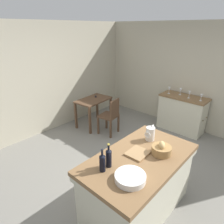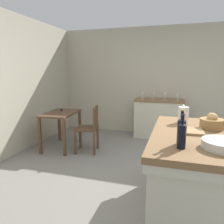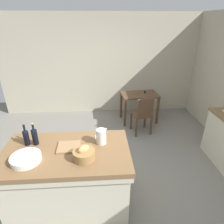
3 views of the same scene
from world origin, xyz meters
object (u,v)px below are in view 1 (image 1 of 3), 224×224
wine_glass_left (189,93)px  wine_bottle_dark (109,157)px  bread_basket (161,150)px  wine_glass_right (169,89)px  cutting_board (138,153)px  wine_glass_far_left (201,96)px  island_table (138,182)px  side_cabinet (182,113)px  writing_desk (93,104)px  wine_glass_middle (181,90)px  pitcher (150,134)px  wine_bottle_amber (102,162)px  wooden_chair (110,115)px  wash_bowl (130,178)px

wine_glass_left → wine_bottle_dark: bearing=-174.2°
bread_basket → wine_glass_left: 2.54m
wine_bottle_dark → wine_glass_right: bearing=15.0°
wine_glass_left → bread_basket: bearing=-165.0°
bread_basket → wine_glass_left: size_ratio=1.50×
cutting_board → wine_glass_far_left: (2.66, 0.15, 0.09)m
island_table → wine_glass_left: size_ratio=9.25×
side_cabinet → cutting_board: bearing=-168.4°
wine_glass_far_left → side_cabinet: bearing=83.2°
wine_glass_left → wine_glass_right: wine_glass_left is taller
side_cabinet → wine_glass_far_left: 0.69m
writing_desk → bread_basket: bearing=-114.6°
cutting_board → wine_glass_middle: 2.85m
pitcher → wine_glass_left: bearing=8.9°
wine_bottle_amber → wine_glass_left: (3.21, 0.32, -0.00)m
wine_glass_far_left → wine_bottle_dark: bearing=-179.3°
wine_glass_right → pitcher: bearing=-159.0°
cutting_board → wine_bottle_amber: (-0.55, 0.11, 0.11)m
side_cabinet → wooden_chair: size_ratio=1.25×
island_table → writing_desk: bearing=59.5°
writing_desk → wine_bottle_dark: wine_bottle_dark is taller
writing_desk → wine_glass_middle: 2.21m
wine_bottle_dark → wine_glass_right: size_ratio=1.82×
wash_bowl → writing_desk: bearing=54.5°
wine_glass_far_left → wine_glass_right: size_ratio=0.90×
pitcher → wine_glass_middle: bearing=14.7°
island_table → bread_basket: size_ratio=6.18×
side_cabinet → bread_basket: 2.67m
wine_bottle_dark → wine_bottle_amber: (-0.11, -0.00, -0.01)m
wooden_chair → wine_glass_right: wine_glass_right is taller
bread_basket → writing_desk: bearing=65.4°
cutting_board → side_cabinet: bearing=11.6°
wooden_chair → wine_glass_middle: 1.83m
wine_glass_middle → wine_glass_far_left: bearing=-100.3°
wooden_chair → wine_glass_left: (1.30, -1.32, 0.53)m
side_cabinet → wine_glass_middle: (0.05, 0.14, 0.57)m
side_cabinet → cutting_board: 2.81m
bread_basket → wine_glass_left: bread_basket is taller
side_cabinet → wine_bottle_amber: bearing=-172.2°
island_table → bread_basket: bread_basket is taller
wooden_chair → cutting_board: cutting_board is taller
wine_glass_far_left → island_table: bearing=-175.5°
wine_bottle_dark → wine_glass_middle: size_ratio=1.88×
island_table → wine_bottle_dark: 0.70m
side_cabinet → wash_bowl: bearing=-166.1°
wine_glass_middle → wash_bowl: bearing=-164.1°
wine_glass_left → wash_bowl: bearing=-168.1°
wine_bottle_amber → wine_glass_right: (3.20, 0.83, -0.01)m
pitcher → wine_bottle_dark: 0.86m
side_cabinet → writing_desk: size_ratio=1.20×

